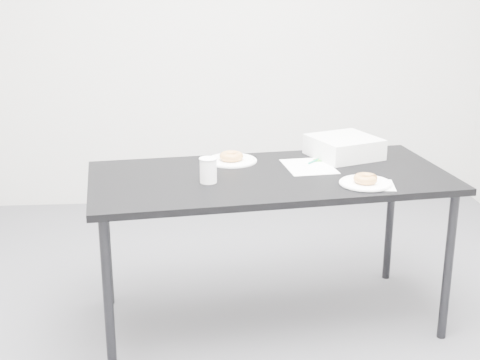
{
  "coord_description": "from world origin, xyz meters",
  "views": [
    {
      "loc": [
        -0.21,
        -2.88,
        1.71
      ],
      "look_at": [
        0.02,
        0.02,
        0.79
      ],
      "focal_mm": 50.0,
      "sensor_mm": 36.0,
      "label": 1
    }
  ],
  "objects": [
    {
      "name": "floor",
      "position": [
        0.0,
        0.0,
        0.0
      ],
      "size": [
        4.0,
        4.0,
        0.0
      ],
      "primitive_type": "plane",
      "color": "#535358",
      "rests_on": "ground"
    },
    {
      "name": "wall_back",
      "position": [
        0.0,
        2.0,
        1.35
      ],
      "size": [
        4.0,
        0.02,
        2.7
      ],
      "primitive_type": "cube",
      "color": "silver",
      "rests_on": "floor"
    },
    {
      "name": "table",
      "position": [
        0.17,
        0.14,
        0.72
      ],
      "size": [
        1.78,
        1.0,
        0.78
      ],
      "rotation": [
        0.0,
        0.0,
        0.12
      ],
      "color": "black",
      "rests_on": "floor"
    },
    {
      "name": "scorecard",
      "position": [
        0.38,
        0.25,
        0.78
      ],
      "size": [
        0.26,
        0.32,
        0.0
      ],
      "primitive_type": "cube",
      "rotation": [
        0.0,
        0.0,
        0.11
      ],
      "color": "white",
      "rests_on": "table"
    },
    {
      "name": "logo_patch",
      "position": [
        0.45,
        0.35,
        0.78
      ],
      "size": [
        0.05,
        0.05,
        0.0
      ],
      "primitive_type": "cube",
      "rotation": [
        0.0,
        0.0,
        0.11
      ],
      "color": "green",
      "rests_on": "scorecard"
    },
    {
      "name": "pen",
      "position": [
        0.43,
        0.34,
        0.78
      ],
      "size": [
        0.1,
        0.11,
        0.01
      ],
      "primitive_type": "cylinder",
      "rotation": [
        0.0,
        1.57,
        0.86
      ],
      "color": "#0C8664",
      "rests_on": "scorecard"
    },
    {
      "name": "napkin",
      "position": [
        0.63,
        -0.06,
        0.78
      ],
      "size": [
        0.19,
        0.19,
        0.0
      ],
      "primitive_type": "cube",
      "rotation": [
        0.0,
        0.0,
        -0.15
      ],
      "color": "white",
      "rests_on": "table"
    },
    {
      "name": "plate_near",
      "position": [
        0.59,
        -0.05,
        0.78
      ],
      "size": [
        0.24,
        0.24,
        0.01
      ],
      "primitive_type": "cylinder",
      "color": "white",
      "rests_on": "napkin"
    },
    {
      "name": "donut_near",
      "position": [
        0.59,
        -0.05,
        0.8
      ],
      "size": [
        0.14,
        0.14,
        0.04
      ],
      "primitive_type": "torus",
      "rotation": [
        0.0,
        0.0,
        -0.29
      ],
      "color": "#C2853D",
      "rests_on": "plate_near"
    },
    {
      "name": "plate_far",
      "position": [
        0.01,
        0.38,
        0.78
      ],
      "size": [
        0.26,
        0.26,
        0.01
      ],
      "primitive_type": "cylinder",
      "color": "white",
      "rests_on": "table"
    },
    {
      "name": "donut_far",
      "position": [
        0.01,
        0.38,
        0.8
      ],
      "size": [
        0.13,
        0.13,
        0.04
      ],
      "primitive_type": "torus",
      "rotation": [
        0.0,
        0.0,
        -0.06
      ],
      "color": "#C2853D",
      "rests_on": "plate_far"
    },
    {
      "name": "coffee_cup",
      "position": [
        -0.12,
        0.04,
        0.83
      ],
      "size": [
        0.08,
        0.08,
        0.12
      ],
      "primitive_type": "cylinder",
      "color": "white",
      "rests_on": "table"
    },
    {
      "name": "cup_lid",
      "position": [
        0.55,
        0.47,
        0.78
      ],
      "size": [
        0.1,
        0.1,
        0.01
      ],
      "primitive_type": "cylinder",
      "color": "white",
      "rests_on": "table"
    },
    {
      "name": "bakery_box",
      "position": [
        0.6,
        0.42,
        0.83
      ],
      "size": [
        0.41,
        0.41,
        0.1
      ],
      "primitive_type": "cube",
      "rotation": [
        0.0,
        0.0,
        0.37
      ],
      "color": "white",
      "rests_on": "table"
    }
  ]
}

